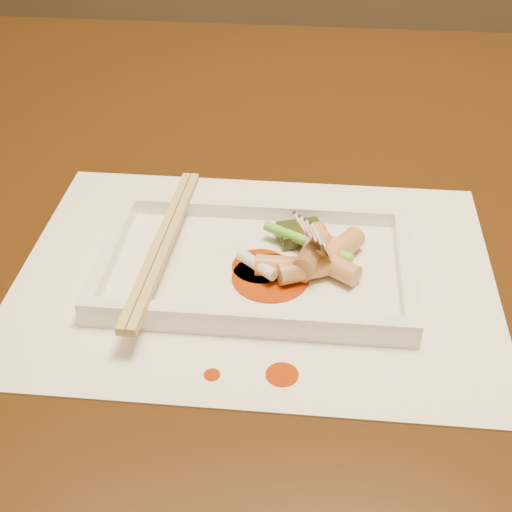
# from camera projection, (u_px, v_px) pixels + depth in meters

# --- Properties ---
(table) EXTENTS (1.40, 0.90, 0.75)m
(table) POSITION_uv_depth(u_px,v_px,m) (207.00, 251.00, 0.80)
(table) COLOR black
(table) RESTS_ON ground
(placemat) EXTENTS (0.40, 0.30, 0.00)m
(placemat) POSITION_uv_depth(u_px,v_px,m) (256.00, 274.00, 0.60)
(placemat) COLOR white
(placemat) RESTS_ON table
(sauce_splatter_a) EXTENTS (0.02, 0.02, 0.00)m
(sauce_splatter_a) POSITION_uv_depth(u_px,v_px,m) (282.00, 375.00, 0.51)
(sauce_splatter_a) COLOR #9B2D04
(sauce_splatter_a) RESTS_ON placemat
(sauce_splatter_b) EXTENTS (0.01, 0.01, 0.00)m
(sauce_splatter_b) POSITION_uv_depth(u_px,v_px,m) (212.00, 375.00, 0.51)
(sauce_splatter_b) COLOR #9B2D04
(sauce_splatter_b) RESTS_ON placemat
(plate_base) EXTENTS (0.26, 0.16, 0.01)m
(plate_base) POSITION_uv_depth(u_px,v_px,m) (256.00, 269.00, 0.60)
(plate_base) COLOR white
(plate_base) RESTS_ON placemat
(plate_rim_far) EXTENTS (0.26, 0.01, 0.01)m
(plate_rim_far) POSITION_uv_depth(u_px,v_px,m) (264.00, 210.00, 0.65)
(plate_rim_far) COLOR white
(plate_rim_far) RESTS_ON plate_base
(plate_rim_near) EXTENTS (0.26, 0.01, 0.01)m
(plate_rim_near) POSITION_uv_depth(u_px,v_px,m) (246.00, 318.00, 0.54)
(plate_rim_near) COLOR white
(plate_rim_near) RESTS_ON plate_base
(plate_rim_left) EXTENTS (0.01, 0.14, 0.01)m
(plate_rim_left) POSITION_uv_depth(u_px,v_px,m) (111.00, 250.00, 0.60)
(plate_rim_left) COLOR white
(plate_rim_left) RESTS_ON plate_base
(plate_rim_right) EXTENTS (0.01, 0.14, 0.01)m
(plate_rim_right) POSITION_uv_depth(u_px,v_px,m) (406.00, 268.00, 0.58)
(plate_rim_right) COLOR white
(plate_rim_right) RESTS_ON plate_base
(veg_piece) EXTENTS (0.05, 0.04, 0.01)m
(veg_piece) POSITION_uv_depth(u_px,v_px,m) (300.00, 233.00, 0.62)
(veg_piece) COLOR black
(veg_piece) RESTS_ON plate_base
(scallion_white) EXTENTS (0.04, 0.03, 0.01)m
(scallion_white) POSITION_uv_depth(u_px,v_px,m) (257.00, 265.00, 0.58)
(scallion_white) COLOR #EAEACC
(scallion_white) RESTS_ON plate_base
(scallion_green) EXTENTS (0.08, 0.05, 0.01)m
(scallion_green) POSITION_uv_depth(u_px,v_px,m) (308.00, 242.00, 0.60)
(scallion_green) COLOR #4CB01C
(scallion_green) RESTS_ON plate_base
(chopstick_a) EXTENTS (0.02, 0.22, 0.01)m
(chopstick_a) POSITION_uv_depth(u_px,v_px,m) (158.00, 243.00, 0.59)
(chopstick_a) COLOR tan
(chopstick_a) RESTS_ON plate_rim_near
(chopstick_b) EXTENTS (0.02, 0.22, 0.01)m
(chopstick_b) POSITION_uv_depth(u_px,v_px,m) (168.00, 244.00, 0.59)
(chopstick_b) COLOR tan
(chopstick_b) RESTS_ON plate_rim_near
(fork) EXTENTS (0.09, 0.10, 0.14)m
(fork) POSITION_uv_depth(u_px,v_px,m) (346.00, 183.00, 0.56)
(fork) COLOR silver
(fork) RESTS_ON plate_base
(sauce_blob_0) EXTENTS (0.06, 0.06, 0.00)m
(sauce_blob_0) POSITION_uv_depth(u_px,v_px,m) (270.00, 278.00, 0.58)
(sauce_blob_0) COLOR #9B2D04
(sauce_blob_0) RESTS_ON plate_base
(sauce_blob_1) EXTENTS (0.05, 0.05, 0.00)m
(sauce_blob_1) POSITION_uv_depth(u_px,v_px,m) (260.00, 266.00, 0.60)
(sauce_blob_1) COLOR #9B2D04
(sauce_blob_1) RESTS_ON plate_base
(rice_cake_0) EXTENTS (0.04, 0.05, 0.02)m
(rice_cake_0) POSITION_uv_depth(u_px,v_px,m) (318.00, 259.00, 0.59)
(rice_cake_0) COLOR tan
(rice_cake_0) RESTS_ON plate_base
(rice_cake_1) EXTENTS (0.04, 0.05, 0.02)m
(rice_cake_1) POSITION_uv_depth(u_px,v_px,m) (340.00, 250.00, 0.60)
(rice_cake_1) COLOR tan
(rice_cake_1) RESTS_ON plate_base
(rice_cake_2) EXTENTS (0.02, 0.04, 0.02)m
(rice_cake_2) POSITION_uv_depth(u_px,v_px,m) (317.00, 245.00, 0.59)
(rice_cake_2) COLOR tan
(rice_cake_2) RESTS_ON plate_base
(rice_cake_3) EXTENTS (0.04, 0.02, 0.02)m
(rice_cake_3) POSITION_uv_depth(u_px,v_px,m) (281.00, 266.00, 0.58)
(rice_cake_3) COLOR tan
(rice_cake_3) RESTS_ON plate_base
(rice_cake_4) EXTENTS (0.05, 0.04, 0.02)m
(rice_cake_4) POSITION_uv_depth(u_px,v_px,m) (307.00, 269.00, 0.58)
(rice_cake_4) COLOR tan
(rice_cake_4) RESTS_ON plate_base
(rice_cake_5) EXTENTS (0.03, 0.05, 0.02)m
(rice_cake_5) POSITION_uv_depth(u_px,v_px,m) (312.00, 253.00, 0.58)
(rice_cake_5) COLOR tan
(rice_cake_5) RESTS_ON plate_base
(rice_cake_6) EXTENTS (0.05, 0.04, 0.02)m
(rice_cake_6) POSITION_uv_depth(u_px,v_px,m) (332.00, 265.00, 0.58)
(rice_cake_6) COLOR tan
(rice_cake_6) RESTS_ON plate_base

